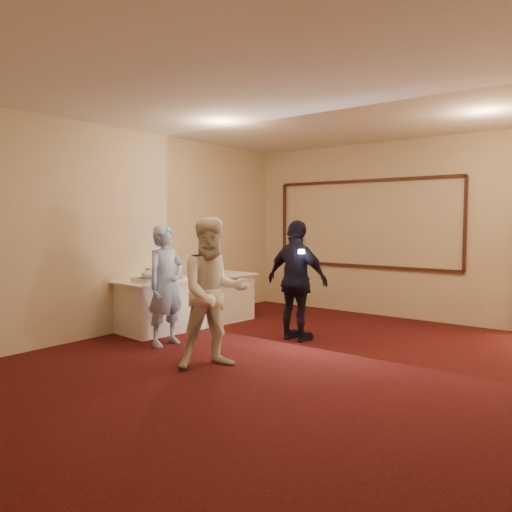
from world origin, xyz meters
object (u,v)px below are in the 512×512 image
Objects in this scene: guest at (297,281)px; buffet_table at (187,301)px; cupcake_stand at (214,263)px; plate_stack_b at (207,271)px; plate_stack_a at (192,271)px; pavlova_tray at (152,277)px; man at (166,285)px; woman at (214,292)px; tart at (175,278)px.

buffet_table is at bearing 10.59° from guest.
cupcake_stand is 2.24× the size of plate_stack_b.
pavlova_tray is at bearing -82.87° from plate_stack_a.
cupcake_stand is 0.27× the size of man.
pavlova_tray is at bearing -81.54° from buffet_table.
woman is at bearing -39.16° from plate_stack_a.
buffet_table is 0.94m from pavlova_tray.
pavlova_tray is at bearing -80.78° from cupcake_stand.
plate_stack_a is 0.71× the size of tart.
buffet_table is 0.56m from tart.
woman is at bearing -37.21° from buffet_table.
plate_stack_a reaches higher than tart.
pavlova_tray reaches higher than tart.
cupcake_stand is at bearing 101.91° from plate_stack_a.
cupcake_stand is (-0.14, 0.78, 0.53)m from buffet_table.
pavlova_tray is 2.06m from guest.
woman is at bearing -19.07° from pavlova_tray.
plate_stack_a is 1.90m from guest.
tart is at bearing 90.93° from pavlova_tray.
cupcake_stand is 0.25× the size of guest.
buffet_table is 1.30m from man.
plate_stack_a is 1.31m from man.
woman is at bearing -105.85° from man.
woman is at bearing -45.11° from plate_stack_b.
cupcake_stand reaches higher than pavlova_tray.
guest is (0.06, 1.63, -0.02)m from woman.
buffet_table is 1.97m from guest.
woman is at bearing 91.77° from guest.
pavlova_tray is 0.44m from tart.
woman is at bearing -30.74° from tart.
woman reaches higher than plate_stack_a.
plate_stack_a is at bearing 81.84° from woman.
man is at bearing -57.53° from buffet_table.
guest is at bearing 18.38° from tart.
man is 0.94× the size of woman.
buffet_table is at bearing 98.46° from pavlova_tray.
cupcake_stand is at bearing -11.41° from guest.
tart is (-0.04, -0.67, -0.05)m from plate_stack_b.
plate_stack_a is 1.02× the size of plate_stack_b.
man reaches higher than pavlova_tray.
pavlova_tray is 0.35× the size of man.
pavlova_tray reaches higher than plate_stack_b.
plate_stack_a is 0.12× the size of man.
plate_stack_a is at bearing 7.74° from guest.
plate_stack_b is (0.03, 1.10, -0.00)m from pavlova_tray.
tart is 0.16× the size of woman.
plate_stack_b is (0.15, 0.20, -0.00)m from plate_stack_a.
plate_stack_a is 2.37m from woman.
plate_stack_b is 0.12× the size of man.
woman reaches higher than plate_stack_b.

